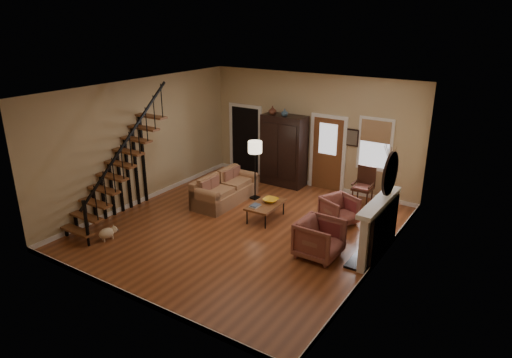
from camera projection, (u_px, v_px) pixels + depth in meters
The scene contains 15 objects.
room at pixel (268, 148), 12.03m from camera, with size 7.00×7.33×3.30m.
staircase at pixel (115, 159), 10.79m from camera, with size 0.94×2.80×3.20m, color brown, non-canonical shape.
fireplace at pixel (381, 223), 9.48m from camera, with size 0.33×1.95×2.30m.
armoire at pixel (284, 150), 13.42m from camera, with size 1.30×0.60×2.10m, color black, non-canonical shape.
vase_a at pixel (273, 110), 13.12m from camera, with size 0.24×0.24×0.25m, color #4C2619.
vase_b at pixel (285, 112), 12.93m from camera, with size 0.20×0.20×0.21m, color #334C60.
sofa at pixel (225, 189), 12.34m from camera, with size 0.87×2.01×0.75m, color #9A6A46, non-canonical shape.
coffee_table at pixel (266, 211), 11.35m from camera, with size 0.64×1.09×0.42m, color brown, non-canonical shape.
bowl at pixel (271, 200), 11.35m from camera, with size 0.37×0.37×0.09m, color gold.
books at pixel (255, 206), 11.09m from camera, with size 0.20×0.27×0.05m, color beige, non-canonical shape.
armchair_left at pixel (319, 239), 9.54m from camera, with size 0.87×0.89×0.81m, color maroon.
armchair_right at pixel (339, 210), 11.07m from camera, with size 0.74×0.76×0.69m, color maroon.
floor_lamp at pixel (255, 171), 12.42m from camera, with size 0.38×0.38×1.64m, color black, non-canonical shape.
side_chair at pixel (363, 186), 12.15m from camera, with size 0.54×0.54×1.02m, color #361B11, non-canonical shape.
dog at pixel (107, 234), 10.32m from camera, with size 0.24×0.40×0.29m, color beige, non-canonical shape.
Camera 1 is at (5.63, -8.13, 4.84)m, focal length 32.00 mm.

